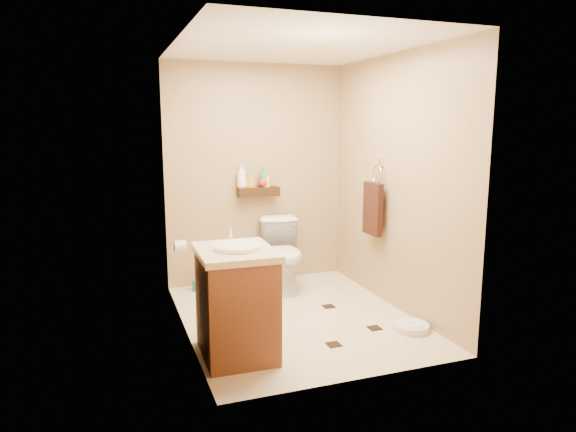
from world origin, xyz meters
name	(u,v)px	position (x,y,z in m)	size (l,w,h in m)	color
ground	(296,317)	(0.00, 0.00, 0.00)	(2.50, 2.50, 0.00)	beige
wall_back	(256,175)	(0.00, 1.25, 1.20)	(2.00, 0.04, 2.40)	#A0865B
wall_front	(364,209)	(0.00, -1.25, 1.20)	(2.00, 0.04, 2.40)	#A0865B
wall_left	(181,192)	(-1.00, 0.00, 1.20)	(0.04, 2.50, 2.40)	#A0865B
wall_right	(395,183)	(1.00, 0.00, 1.20)	(0.04, 2.50, 2.40)	#A0865B
ceiling	(297,45)	(0.00, 0.00, 2.40)	(2.00, 2.50, 0.02)	silver
wall_shelf	(258,192)	(0.00, 1.17, 1.02)	(0.46, 0.14, 0.10)	#341D0E
floor_accents	(300,316)	(0.04, 0.00, 0.00)	(1.15, 1.39, 0.01)	black
toilet	(284,255)	(0.17, 0.83, 0.37)	(0.42, 0.73, 0.74)	white
vanity	(236,301)	(-0.70, -0.58, 0.43)	(0.58, 0.69, 0.96)	brown
bathroom_scale	(411,327)	(0.82, -0.63, 0.03)	(0.41, 0.41, 0.06)	silver
toilet_brush	(197,277)	(-0.72, 1.07, 0.15)	(0.10, 0.10, 0.44)	#1A6A69
towel_ring	(373,206)	(0.91, 0.25, 0.95)	(0.12, 0.30, 0.76)	silver
toilet_paper	(180,246)	(-0.94, 0.65, 0.60)	(0.12, 0.11, 0.12)	silver
bottle_a	(242,176)	(-0.19, 1.17, 1.20)	(0.10, 0.10, 0.26)	white
bottle_b	(251,180)	(-0.09, 1.17, 1.15)	(0.07, 0.07, 0.16)	gold
bottle_c	(263,181)	(0.05, 1.17, 1.14)	(0.11, 0.11, 0.14)	red
bottle_d	(264,177)	(0.06, 1.17, 1.18)	(0.09, 0.09, 0.22)	#359F5B
bottle_e	(266,179)	(0.09, 1.17, 1.16)	(0.08, 0.08, 0.17)	#EDC44F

